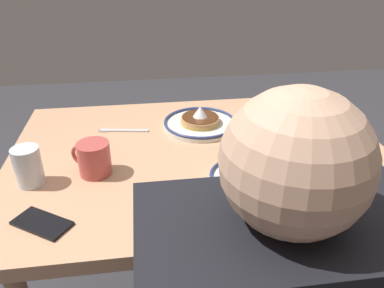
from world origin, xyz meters
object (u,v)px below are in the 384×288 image
Objects in this scene: cell_phone at (42,223)px; coffee_mug at (94,158)px; plate_near_main at (299,107)px; drinking_glass at (29,168)px; fork_far at (123,131)px; plate_far_companion at (245,178)px; paper_napkin at (275,137)px; fork_near at (329,189)px; plate_center_pancakes at (200,122)px.

coffee_mug is at bearing -82.85° from cell_phone.
plate_near_main is 1.85× the size of drinking_glass.
fork_far is (-0.08, -0.27, -0.05)m from coffee_mug.
plate_far_companion is 1.44× the size of paper_napkin.
coffee_mug is 0.25m from cell_phone.
fork_near is (0.13, 0.54, -0.02)m from plate_near_main.
plate_center_pancakes is 2.40× the size of drinking_glass.
plate_far_companion is at bearing -134.68° from cell_phone.
coffee_mug reaches higher than fork_far.
drinking_glass reaches higher than coffee_mug.
plate_far_companion is 0.24m from fork_near.
paper_napkin is 0.87× the size of fork_near.
drinking_glass is (0.61, -0.08, 0.04)m from plate_far_companion.
plate_far_companion is at bearing 172.58° from drinking_glass.
coffee_mug is 0.63m from paper_napkin.
fork_far is (0.71, 0.08, -0.02)m from plate_near_main.
fork_far is at bearing -129.77° from drinking_glass.
fork_far is at bearing 6.85° from plate_near_main.
cell_phone is at bearing 2.85° from fork_near.
fork_near is at bearing 97.42° from paper_napkin.
paper_napkin is at bearing -118.95° from cell_phone.
coffee_mug is at bearing -15.65° from fork_near.
paper_napkin is (-0.72, -0.37, -0.00)m from cell_phone.
fork_far is at bearing -77.02° from cell_phone.
coffee_mug is at bearing 24.53° from plate_near_main.
coffee_mug is at bearing 13.88° from paper_napkin.
coffee_mug is 0.29m from fork_far.
plate_near_main is at bearing -129.69° from paper_napkin.
cell_phone is at bearing 63.39° from coffee_mug.
fork_near is at bearing 161.97° from plate_far_companion.
fork_far reaches higher than paper_napkin.
plate_near_main is 1.03m from drinking_glass.
fork_far is (-0.25, -0.30, -0.05)m from drinking_glass.
cell_phone is (0.11, 0.22, -0.05)m from coffee_mug.
plate_near_main is 0.56m from fork_near.
plate_near_main is at bearing -173.15° from fork_far.
coffee_mug is 0.81× the size of paper_napkin.
plate_near_main is 1.06m from cell_phone.
plate_center_pancakes reaches higher than paper_napkin.
fork_near is at bearing 141.78° from fork_far.
plate_near_main is at bearing -126.88° from plate_far_companion.
paper_napkin is 0.34m from fork_near.
fork_near is (-0.04, 0.33, 0.00)m from paper_napkin.
cell_phone is (0.54, 0.11, -0.01)m from plate_far_companion.
plate_center_pancakes is 1.90× the size of cell_phone.
drinking_glass reaches higher than plate_near_main.
cell_phone is at bearing 11.56° from plate_far_companion.
plate_center_pancakes is 0.62m from drinking_glass.
paper_napkin is at bearing -166.12° from coffee_mug.
coffee_mug reaches higher than cell_phone.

